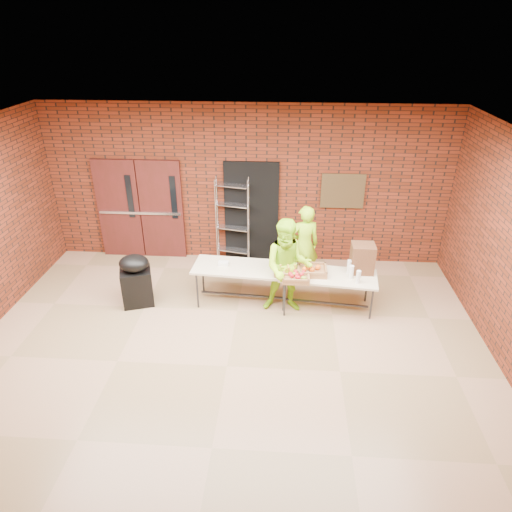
{
  "coord_description": "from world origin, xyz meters",
  "views": [
    {
      "loc": [
        0.78,
        -5.16,
        4.55
      ],
      "look_at": [
        0.33,
        1.4,
        1.12
      ],
      "focal_mm": 32.0,
      "sensor_mm": 36.0,
      "label": 1
    }
  ],
  "objects": [
    {
      "name": "napkin_box",
      "position": [
        -0.27,
        1.83,
        0.73
      ],
      "size": [
        0.18,
        0.12,
        0.06
      ],
      "primitive_type": "cube",
      "color": "white",
      "rests_on": "table_left"
    },
    {
      "name": "table_left",
      "position": [
        0.05,
        1.79,
        0.64
      ],
      "size": [
        1.74,
        0.83,
        0.7
      ],
      "rotation": [
        0.0,
        0.0,
        -0.08
      ],
      "color": "beige",
      "rests_on": "room"
    },
    {
      "name": "table_right",
      "position": [
        1.55,
        1.64,
        0.62
      ],
      "size": [
        1.71,
        0.86,
        0.67
      ],
      "rotation": [
        0.0,
        0.0,
        -0.11
      ],
      "color": "beige",
      "rests_on": "room"
    },
    {
      "name": "volunteer_man",
      "position": [
        0.86,
        1.57,
        0.85
      ],
      "size": [
        0.83,
        0.65,
        1.69
      ],
      "primitive_type": "imported",
      "rotation": [
        0.0,
        0.0,
        -0.01
      ],
      "color": "#A8F21A",
      "rests_on": "room"
    },
    {
      "name": "cup_stack_front",
      "position": [
        1.92,
        1.57,
        0.79
      ],
      "size": [
        0.08,
        0.08,
        0.23
      ],
      "primitive_type": "cylinder",
      "color": "white",
      "rests_on": "table_right"
    },
    {
      "name": "coffee_dispenser",
      "position": [
        2.12,
        1.81,
        0.93
      ],
      "size": [
        0.39,
        0.35,
        0.51
      ],
      "primitive_type": "cube",
      "color": "brown",
      "rests_on": "table_right"
    },
    {
      "name": "room",
      "position": [
        0.0,
        0.0,
        1.6
      ],
      "size": [
        8.08,
        7.08,
        3.28
      ],
      "color": "olive",
      "rests_on": "ground"
    },
    {
      "name": "dark_doorway",
      "position": [
        0.1,
        3.46,
        1.05
      ],
      "size": [
        1.1,
        0.06,
        2.1
      ],
      "primitive_type": "cube",
      "color": "black",
      "rests_on": "room"
    },
    {
      "name": "cup_stack_mid",
      "position": [
        2.02,
        1.41,
        0.79
      ],
      "size": [
        0.07,
        0.07,
        0.22
      ],
      "primitive_type": "cylinder",
      "color": "white",
      "rests_on": "table_right"
    },
    {
      "name": "bronze_plaque",
      "position": [
        1.9,
        3.45,
        1.55
      ],
      "size": [
        0.85,
        0.04,
        0.7
      ],
      "primitive_type": "cube",
      "color": "#41321A",
      "rests_on": "room"
    },
    {
      "name": "wire_rack",
      "position": [
        -0.28,
        3.32,
        0.9
      ],
      "size": [
        0.7,
        0.36,
        1.81
      ],
      "primitive_type": null,
      "rotation": [
        0.0,
        0.0,
        -0.22
      ],
      "color": "#BBBAC1",
      "rests_on": "room"
    },
    {
      "name": "basket_apples",
      "position": [
        1.0,
        1.43,
        0.73
      ],
      "size": [
        0.44,
        0.35,
        0.14
      ],
      "color": "#A16E41",
      "rests_on": "table_right"
    },
    {
      "name": "muffin_tray",
      "position": [
        0.76,
        1.8,
        0.74
      ],
      "size": [
        0.37,
        0.37,
        0.09
      ],
      "color": "#144D23",
      "rests_on": "table_left"
    },
    {
      "name": "volunteer_woman",
      "position": [
        1.16,
        2.53,
        0.79
      ],
      "size": [
        0.65,
        0.51,
        1.57
      ],
      "primitive_type": "imported",
      "rotation": [
        0.0,
        0.0,
        3.4
      ],
      "color": "#A8F21A",
      "rests_on": "room"
    },
    {
      "name": "double_doors",
      "position": [
        -2.2,
        3.44,
        1.05
      ],
      "size": [
        1.78,
        0.12,
        2.1
      ],
      "color": "#4B1615",
      "rests_on": "room"
    },
    {
      "name": "covered_grill",
      "position": [
        -1.79,
        1.58,
        0.48
      ],
      "size": [
        0.63,
        0.58,
        0.95
      ],
      "rotation": [
        0.0,
        0.0,
        0.32
      ],
      "color": "black",
      "rests_on": "room"
    },
    {
      "name": "basket_bananas",
      "position": [
        0.85,
        1.61,
        0.73
      ],
      "size": [
        0.44,
        0.34,
        0.14
      ],
      "color": "#A16E41",
      "rests_on": "table_right"
    },
    {
      "name": "basket_oranges",
      "position": [
        1.27,
        1.67,
        0.74
      ],
      "size": [
        0.5,
        0.39,
        0.16
      ],
      "color": "#A16E41",
      "rests_on": "table_right"
    },
    {
      "name": "cup_stack_back",
      "position": [
        1.9,
        1.72,
        0.8
      ],
      "size": [
        0.08,
        0.08,
        0.25
      ],
      "primitive_type": "cylinder",
      "color": "white",
      "rests_on": "table_right"
    }
  ]
}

